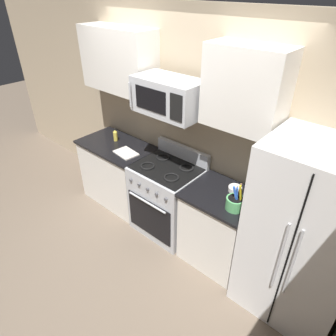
# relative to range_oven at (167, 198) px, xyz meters

# --- Properties ---
(ground_plane) EXTENTS (16.00, 16.00, 0.00)m
(ground_plane) POSITION_rel_range_oven_xyz_m (0.00, -0.64, -0.47)
(ground_plane) COLOR #6B5B4C
(wall_back) EXTENTS (8.00, 0.10, 2.60)m
(wall_back) POSITION_rel_range_oven_xyz_m (0.00, 0.39, 0.83)
(wall_back) COLOR tan
(wall_back) RESTS_ON ground
(counter_left) EXTENTS (1.04, 0.64, 0.91)m
(counter_left) POSITION_rel_range_oven_xyz_m (-0.91, -0.00, -0.02)
(counter_left) COLOR silver
(counter_left) RESTS_ON ground
(range_oven) EXTENTS (0.76, 0.68, 1.09)m
(range_oven) POSITION_rel_range_oven_xyz_m (0.00, 0.00, 0.00)
(range_oven) COLOR #B2B5BA
(range_oven) RESTS_ON ground
(counter_right) EXTENTS (0.73, 0.64, 0.91)m
(counter_right) POSITION_rel_range_oven_xyz_m (0.76, -0.00, -0.02)
(counter_right) COLOR silver
(counter_right) RESTS_ON ground
(refrigerator) EXTENTS (0.90, 0.75, 1.75)m
(refrigerator) POSITION_rel_range_oven_xyz_m (1.59, -0.02, 0.40)
(refrigerator) COLOR silver
(refrigerator) RESTS_ON ground
(microwave) EXTENTS (0.74, 0.44, 0.37)m
(microwave) POSITION_rel_range_oven_xyz_m (-0.00, 0.03, 1.29)
(microwave) COLOR #B2B5BA
(upper_cabinets_left) EXTENTS (1.03, 0.34, 0.73)m
(upper_cabinets_left) POSITION_rel_range_oven_xyz_m (-0.92, 0.17, 1.49)
(upper_cabinets_left) COLOR silver
(upper_cabinets_right) EXTENTS (0.72, 0.34, 0.73)m
(upper_cabinets_right) POSITION_rel_range_oven_xyz_m (0.76, 0.17, 1.49)
(upper_cabinets_right) COLOR silver
(utensil_crock) EXTENTS (0.18, 0.18, 0.31)m
(utensil_crock) POSITION_rel_range_oven_xyz_m (0.96, -0.11, 0.51)
(utensil_crock) COLOR #59AD66
(utensil_crock) RESTS_ON counter_right
(cutting_board) EXTENTS (0.32, 0.24, 0.02)m
(cutting_board) POSITION_rel_range_oven_xyz_m (-0.62, -0.08, 0.44)
(cutting_board) COLOR silver
(cutting_board) RESTS_ON counter_left
(bottle_oil) EXTENTS (0.06, 0.06, 0.18)m
(bottle_oil) POSITION_rel_range_oven_xyz_m (-1.00, 0.07, 0.52)
(bottle_oil) COLOR gold
(bottle_oil) RESTS_ON counter_left
(prep_bowl) EXTENTS (0.14, 0.14, 0.05)m
(prep_bowl) POSITION_rel_range_oven_xyz_m (0.82, 0.14, 0.46)
(prep_bowl) COLOR white
(prep_bowl) RESTS_ON counter_right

